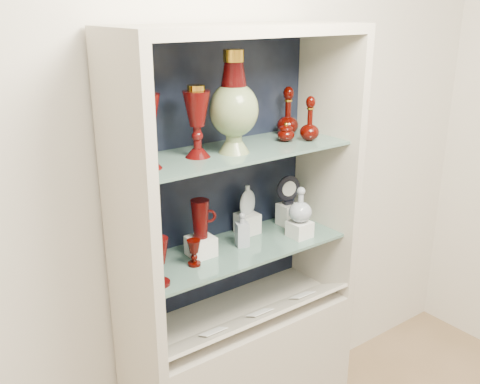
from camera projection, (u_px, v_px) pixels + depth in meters
wall_back at (209, 156)px, 2.26m from camera, size 3.50×0.02×2.80m
cabinet_base at (240, 384)px, 2.43m from camera, size 1.00×0.40×0.75m
cabinet_back_panel at (213, 175)px, 2.26m from camera, size 0.98×0.02×1.15m
cabinet_side_left at (129, 212)px, 1.85m from camera, size 0.04×0.40×1.15m
cabinet_side_right at (326, 166)px, 2.39m from camera, size 0.04×0.40×1.15m
cabinet_top_cap at (240, 30)px, 1.92m from camera, size 1.00×0.40×0.04m
shelf_lower at (237, 249)px, 2.23m from camera, size 0.92×0.34×0.01m
shelf_upper at (237, 151)px, 2.09m from camera, size 0.92×0.34×0.01m
label_ledge at (256, 317)px, 2.22m from camera, size 0.92×0.17×0.09m
label_card_0 at (260, 312)px, 2.22m from camera, size 0.10×0.06×0.03m
label_card_1 at (302, 295)px, 2.36m from camera, size 0.10×0.06×0.03m
label_card_2 at (213, 332)px, 2.09m from camera, size 0.10×0.06×0.03m
pedestal_lamp_left at (146, 129)px, 1.80m from camera, size 0.12×0.12×0.28m
pedestal_lamp_right at (197, 122)px, 1.94m from camera, size 0.13×0.13×0.26m
enamel_urn at (234, 102)px, 1.99m from camera, size 0.21×0.21×0.38m
ruby_decanter_a at (310, 116)px, 2.20m from camera, size 0.09×0.09×0.21m
ruby_decanter_b at (288, 109)px, 2.30m from camera, size 0.11×0.11×0.22m
lidded_bowl at (286, 132)px, 2.20m from camera, size 0.08×0.08×0.08m
cobalt_goblet at (145, 246)px, 2.01m from camera, size 0.10×0.10×0.19m
ruby_goblet_tall at (159, 262)px, 1.90m from camera, size 0.09×0.09×0.18m
ruby_goblet_small at (194, 253)px, 2.06m from camera, size 0.06×0.06×0.11m
riser_ruby_pitcher at (201, 246)px, 2.14m from camera, size 0.10×0.10×0.08m
ruby_pitcher at (200, 219)px, 2.10m from camera, size 0.14×0.11×0.16m
clear_square_bottle at (242, 229)px, 2.22m from camera, size 0.07×0.07×0.15m
riser_flat_flask at (247, 223)px, 2.36m from camera, size 0.09×0.09×0.09m
flat_flask at (247, 199)px, 2.32m from camera, size 0.10×0.06×0.14m
riser_clear_round_decanter at (300, 229)px, 2.32m from camera, size 0.09×0.09×0.07m
clear_round_decanter at (301, 205)px, 2.28m from camera, size 0.13×0.13×0.15m
riser_cameo_medallion at (288, 214)px, 2.45m from camera, size 0.08×0.08×0.10m
cameo_medallion at (288, 190)px, 2.41m from camera, size 0.12×0.06×0.14m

